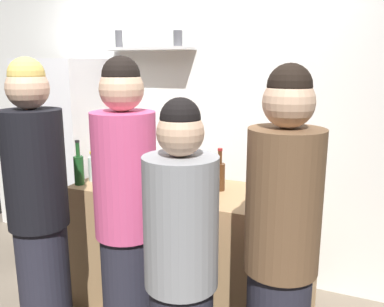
{
  "coord_description": "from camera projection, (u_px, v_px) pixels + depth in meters",
  "views": [
    {
      "loc": [
        1.27,
        -1.85,
        1.76
      ],
      "look_at": [
        0.24,
        0.54,
        1.18
      ],
      "focal_mm": 37.45,
      "sensor_mm": 36.0,
      "label": 1
    }
  ],
  "objects": [
    {
      "name": "back_wall_assembly",
      "position": [
        200.0,
        119.0,
        3.37
      ],
      "size": [
        4.8,
        0.32,
        2.6
      ],
      "color": "white",
      "rests_on": "ground"
    },
    {
      "name": "refrigerator",
      "position": [
        73.0,
        164.0,
        3.5
      ],
      "size": [
        0.6,
        0.69,
        1.8
      ],
      "color": "white",
      "rests_on": "ground"
    },
    {
      "name": "counter",
      "position": [
        192.0,
        252.0,
        2.82
      ],
      "size": [
        1.65,
        0.63,
        0.93
      ],
      "primitive_type": "cube",
      "color": "#9E7A51",
      "rests_on": "ground"
    },
    {
      "name": "baking_pan",
      "position": [
        172.0,
        181.0,
        2.83
      ],
      "size": [
        0.34,
        0.24,
        0.05
      ],
      "primitive_type": "cube",
      "color": "gray",
      "rests_on": "counter"
    },
    {
      "name": "utensil_holder",
      "position": [
        121.0,
        184.0,
        2.66
      ],
      "size": [
        0.11,
        0.11,
        0.21
      ],
      "color": "#B2B2B7",
      "rests_on": "counter"
    },
    {
      "name": "wine_bottle_dark_glass",
      "position": [
        129.0,
        163.0,
        2.92
      ],
      "size": [
        0.08,
        0.08,
        0.33
      ],
      "color": "black",
      "rests_on": "counter"
    },
    {
      "name": "wine_bottle_amber_glass",
      "position": [
        220.0,
        175.0,
        2.68
      ],
      "size": [
        0.07,
        0.07,
        0.29
      ],
      "color": "#472814",
      "rests_on": "counter"
    },
    {
      "name": "wine_bottle_green_glass",
      "position": [
        79.0,
        169.0,
        2.81
      ],
      "size": [
        0.07,
        0.07,
        0.32
      ],
      "color": "#19471E",
      "rests_on": "counter"
    },
    {
      "name": "wine_bottle_pale_glass",
      "position": [
        308.0,
        186.0,
        2.43
      ],
      "size": [
        0.07,
        0.07,
        0.29
      ],
      "color": "#B2BFB2",
      "rests_on": "counter"
    },
    {
      "name": "water_bottle_plastic",
      "position": [
        94.0,
        168.0,
        2.9
      ],
      "size": [
        0.08,
        0.08,
        0.22
      ],
      "color": "silver",
      "rests_on": "counter"
    },
    {
      "name": "person_pink_top",
      "position": [
        127.0,
        224.0,
        2.19
      ],
      "size": [
        0.34,
        0.34,
        1.8
      ],
      "rotation": [
        0.0,
        0.0,
        2.1
      ],
      "color": "#262633",
      "rests_on": "ground"
    },
    {
      "name": "person_brown_jacket",
      "position": [
        281.0,
        258.0,
        1.85
      ],
      "size": [
        0.34,
        0.34,
        1.77
      ],
      "rotation": [
        0.0,
        0.0,
        1.79
      ],
      "color": "#262633",
      "rests_on": "ground"
    },
    {
      "name": "person_blonde",
      "position": [
        39.0,
        216.0,
        2.31
      ],
      "size": [
        0.34,
        0.34,
        1.8
      ],
      "rotation": [
        0.0,
        0.0,
        0.39
      ],
      "color": "#262633",
      "rests_on": "ground"
    },
    {
      "name": "person_grey_hoodie",
      "position": [
        181.0,
        276.0,
        1.85
      ],
      "size": [
        0.34,
        0.34,
        1.63
      ],
      "rotation": [
        0.0,
        0.0,
        3.0
      ],
      "color": "#262633",
      "rests_on": "ground"
    }
  ]
}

